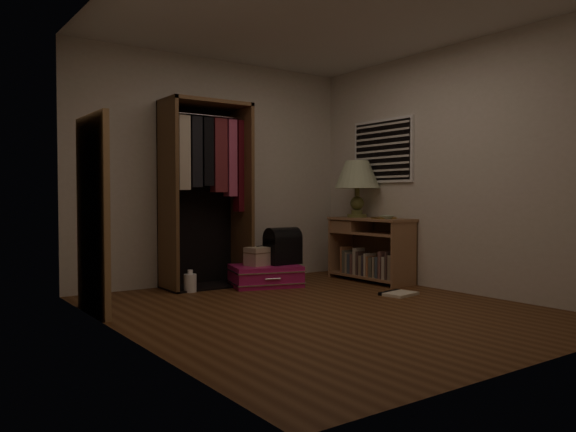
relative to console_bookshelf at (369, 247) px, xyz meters
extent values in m
plane|color=#532F17|center=(-1.54, -1.03, -0.40)|extent=(4.00, 4.00, 0.00)
cube|color=beige|center=(-1.54, 0.97, 0.90)|extent=(3.50, 0.02, 2.60)
cube|color=beige|center=(-1.54, -3.03, 0.90)|extent=(3.50, 0.02, 2.60)
cube|color=beige|center=(0.21, -1.03, 0.90)|extent=(0.02, 4.00, 2.60)
cube|color=beige|center=(-3.29, -1.03, 0.90)|extent=(0.02, 4.00, 2.60)
cube|color=silver|center=(-1.54, -1.03, 2.20)|extent=(3.50, 4.00, 0.01)
cube|color=white|center=(0.19, -0.03, 1.15)|extent=(0.03, 0.96, 0.76)
cube|color=black|center=(0.19, -0.03, 1.15)|extent=(0.03, 0.90, 0.70)
cube|color=silver|center=(0.17, -0.03, 0.84)|extent=(0.01, 0.88, 0.02)
cube|color=silver|center=(0.17, -0.03, 0.92)|extent=(0.01, 0.88, 0.02)
cube|color=silver|center=(0.17, -0.03, 1.00)|extent=(0.01, 0.88, 0.02)
cube|color=silver|center=(0.17, -0.03, 1.07)|extent=(0.01, 0.88, 0.02)
cube|color=silver|center=(0.17, -0.03, 1.15)|extent=(0.01, 0.88, 0.02)
cube|color=silver|center=(0.17, -0.03, 1.23)|extent=(0.01, 0.88, 0.02)
cube|color=silver|center=(0.17, -0.03, 1.31)|extent=(0.01, 0.88, 0.02)
cube|color=silver|center=(0.17, -0.03, 1.39)|extent=(0.01, 0.88, 0.02)
cube|color=silver|center=(0.17, -0.03, 1.46)|extent=(0.01, 0.88, 0.02)
cube|color=#9B6D4B|center=(0.00, -0.57, -0.02)|extent=(0.40, 0.03, 0.75)
cube|color=#9B6D4B|center=(0.00, 0.50, -0.02)|extent=(0.40, 0.03, 0.75)
cube|color=#9B6D4B|center=(0.00, -0.03, -0.34)|extent=(0.40, 1.04, 0.03)
cube|color=#9B6D4B|center=(0.00, -0.03, 0.17)|extent=(0.40, 1.04, 0.03)
cube|color=#9B6D4B|center=(0.00, -0.03, 0.34)|extent=(0.42, 1.12, 0.03)
cube|color=brown|center=(0.19, -0.03, -0.02)|extent=(0.02, 1.10, 0.75)
cube|color=#9B6D4B|center=(-0.01, 0.30, 0.25)|extent=(0.36, 0.38, 0.13)
cube|color=gray|center=(-0.07, -0.50, -0.18)|extent=(0.19, 0.05, 0.28)
cube|color=#4C3833|center=(-0.08, -0.45, -0.17)|extent=(0.18, 0.03, 0.31)
cube|color=#B7AD99|center=(-0.08, -0.40, -0.20)|extent=(0.17, 0.04, 0.25)
cube|color=brown|center=(-0.07, -0.34, -0.17)|extent=(0.20, 0.04, 0.31)
cube|color=#3F4C59|center=(-0.06, -0.29, -0.20)|extent=(0.21, 0.04, 0.24)
cube|color=gray|center=(-0.07, -0.25, -0.20)|extent=(0.19, 0.03, 0.24)
cube|color=#59594C|center=(-0.08, -0.19, -0.21)|extent=(0.18, 0.05, 0.23)
cube|color=#B2724C|center=(-0.06, -0.14, -0.21)|extent=(0.21, 0.03, 0.24)
cube|color=beige|center=(-0.07, -0.10, -0.19)|extent=(0.19, 0.03, 0.27)
cube|color=#332D38|center=(-0.08, -0.07, -0.20)|extent=(0.19, 0.03, 0.24)
cube|color=gray|center=(-0.08, -0.02, -0.21)|extent=(0.18, 0.04, 0.23)
cube|color=#4C3833|center=(-0.07, 0.03, -0.18)|extent=(0.20, 0.03, 0.28)
cube|color=#B7AD99|center=(-0.09, 0.08, -0.16)|extent=(0.16, 0.05, 0.32)
cube|color=brown|center=(-0.08, 0.13, -0.20)|extent=(0.18, 0.04, 0.24)
cube|color=#3F4C59|center=(-0.09, 0.18, -0.20)|extent=(0.16, 0.04, 0.24)
cube|color=gray|center=(-0.07, 0.23, -0.20)|extent=(0.20, 0.03, 0.25)
cube|color=#59594C|center=(-0.07, 0.27, -0.19)|extent=(0.20, 0.04, 0.27)
cube|color=#B2724C|center=(-0.07, 0.31, -0.17)|extent=(0.19, 0.03, 0.31)
cube|color=brown|center=(-2.24, 0.71, 0.63)|extent=(0.04, 0.50, 2.05)
cube|color=brown|center=(-1.33, 0.71, 0.63)|extent=(0.04, 0.50, 2.05)
cube|color=brown|center=(-1.79, 0.71, 1.63)|extent=(0.95, 0.50, 0.04)
cube|color=black|center=(-1.79, 0.94, 0.63)|extent=(0.95, 0.02, 2.05)
cube|color=black|center=(-1.79, 0.71, -0.39)|extent=(0.95, 0.50, 0.02)
cylinder|color=silver|center=(-1.79, 0.71, 1.50)|extent=(0.87, 0.02, 0.02)
cube|color=beige|center=(-2.08, 0.69, 1.07)|extent=(0.13, 0.13, 0.79)
cube|color=black|center=(-1.93, 0.69, 1.09)|extent=(0.12, 0.14, 0.76)
cube|color=black|center=(-1.80, 0.69, 1.10)|extent=(0.12, 0.14, 0.75)
cube|color=maroon|center=(-1.64, 0.69, 1.06)|extent=(0.15, 0.13, 0.82)
cube|color=#BF4C72|center=(-1.49, 0.69, 1.04)|extent=(0.10, 0.14, 0.86)
cube|color=#590F19|center=(-1.36, 0.69, 0.95)|extent=(0.11, 0.14, 1.04)
cube|color=#A98052|center=(-3.24, -0.03, 0.45)|extent=(0.05, 0.80, 1.70)
cube|color=white|center=(-3.21, -0.03, 0.45)|extent=(0.01, 0.68, 1.58)
cube|color=#C31768|center=(-1.23, 0.37, -0.28)|extent=(0.87, 0.72, 0.23)
cube|color=silver|center=(-1.23, 0.37, -0.34)|extent=(0.89, 0.75, 0.01)
cube|color=silver|center=(-1.23, 0.37, -0.22)|extent=(0.89, 0.75, 0.01)
cylinder|color=silver|center=(-1.30, 0.11, -0.28)|extent=(0.17, 0.07, 0.02)
cube|color=#BFAF91|center=(-1.29, 0.40, -0.06)|extent=(0.33, 0.26, 0.21)
cube|color=brown|center=(-1.29, 0.40, -0.02)|extent=(0.34, 0.26, 0.01)
cylinder|color=silver|center=(-1.29, 0.40, 0.05)|extent=(0.09, 0.03, 0.01)
cube|color=black|center=(-1.01, 0.35, -0.02)|extent=(0.39, 0.26, 0.29)
cylinder|color=black|center=(-1.01, 0.35, 0.13)|extent=(0.39, 0.26, 0.25)
cylinder|color=brown|center=(0.00, 0.21, 0.37)|extent=(0.30, 0.30, 0.04)
cylinder|color=brown|center=(0.00, 0.21, 0.42)|extent=(0.18, 0.18, 0.05)
sphere|color=brown|center=(0.00, 0.21, 0.52)|extent=(0.22, 0.22, 0.17)
cylinder|color=brown|center=(0.00, 0.21, 0.66)|extent=(0.08, 0.08, 0.10)
cone|color=beige|center=(0.00, 0.21, 0.87)|extent=(0.71, 0.71, 0.34)
cone|color=beige|center=(0.00, 0.21, 0.87)|extent=(0.63, 0.63, 0.32)
cylinder|color=#A78640|center=(0.00, -0.25, 0.36)|extent=(0.35, 0.35, 0.02)
imported|color=#B1D4B6|center=(-0.05, -0.34, 0.37)|extent=(0.20, 0.20, 0.04)
cylinder|color=white|center=(-2.09, 0.50, -0.30)|extent=(0.16, 0.16, 0.19)
cylinder|color=white|center=(-2.09, 0.50, -0.19)|extent=(0.07, 0.07, 0.04)
cube|color=#EBE2C6|center=(-0.43, -0.90, -0.38)|extent=(0.38, 0.33, 0.03)
cube|color=black|center=(-0.45, -0.79, -0.38)|extent=(0.34, 0.10, 0.03)
camera|label=1|loc=(-4.64, -4.88, 0.61)|focal=35.00mm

